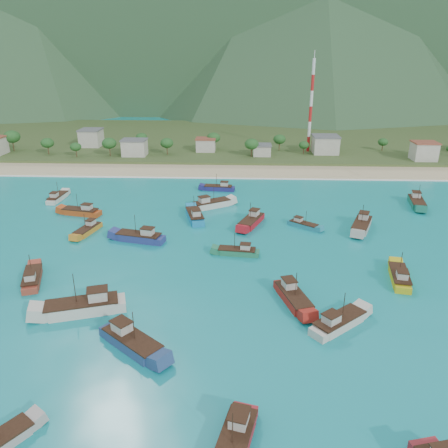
{
  "coord_description": "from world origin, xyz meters",
  "views": [
    {
      "loc": [
        9.23,
        -78.44,
        41.14
      ],
      "look_at": [
        5.23,
        18.0,
        3.0
      ],
      "focal_mm": 35.0,
      "sensor_mm": 36.0,
      "label": 1
    }
  ],
  "objects_px": {
    "boat_5": "(362,225)",
    "boat_24": "(32,279)",
    "boat_17": "(84,307)",
    "boat_27": "(58,198)",
    "boat_7": "(81,212)",
    "boat_26": "(399,277)",
    "boat_4": "(303,225)",
    "boat_11": "(140,238)",
    "boat_18": "(339,323)",
    "boat_10": "(195,216)",
    "boat_0": "(211,204)",
    "boat_29": "(417,203)",
    "boat_6": "(293,298)",
    "radio_tower": "(311,106)",
    "boat_9": "(238,252)",
    "boat_22": "(131,342)",
    "boat_1": "(234,444)",
    "boat_2": "(219,188)",
    "boat_15": "(88,230)",
    "boat_16": "(251,222)"
  },
  "relations": [
    {
      "from": "boat_4",
      "to": "boat_22",
      "type": "bearing_deg",
      "value": 4.96
    },
    {
      "from": "boat_4",
      "to": "boat_22",
      "type": "relative_size",
      "value": 0.7
    },
    {
      "from": "boat_5",
      "to": "boat_9",
      "type": "distance_m",
      "value": 34.68
    },
    {
      "from": "boat_5",
      "to": "boat_24",
      "type": "bearing_deg",
      "value": 45.84
    },
    {
      "from": "boat_22",
      "to": "boat_29",
      "type": "distance_m",
      "value": 94.78
    },
    {
      "from": "boat_1",
      "to": "boat_17",
      "type": "distance_m",
      "value": 36.9
    },
    {
      "from": "boat_7",
      "to": "boat_24",
      "type": "distance_m",
      "value": 37.29
    },
    {
      "from": "boat_16",
      "to": "boat_18",
      "type": "relative_size",
      "value": 1.12
    },
    {
      "from": "boat_0",
      "to": "boat_27",
      "type": "distance_m",
      "value": 46.38
    },
    {
      "from": "boat_1",
      "to": "boat_2",
      "type": "bearing_deg",
      "value": -71.96
    },
    {
      "from": "boat_7",
      "to": "boat_11",
      "type": "distance_m",
      "value": 26.0
    },
    {
      "from": "boat_15",
      "to": "boat_26",
      "type": "distance_m",
      "value": 71.31
    },
    {
      "from": "boat_11",
      "to": "boat_27",
      "type": "distance_m",
      "value": 42.55
    },
    {
      "from": "boat_7",
      "to": "boat_6",
      "type": "bearing_deg",
      "value": -116.64
    },
    {
      "from": "boat_18",
      "to": "boat_24",
      "type": "xyz_separation_m",
      "value": [
        -55.67,
        12.43,
        -0.1
      ]
    },
    {
      "from": "boat_4",
      "to": "boat_29",
      "type": "xyz_separation_m",
      "value": [
        34.67,
        18.15,
        0.37
      ]
    },
    {
      "from": "boat_4",
      "to": "boat_15",
      "type": "relative_size",
      "value": 0.81
    },
    {
      "from": "boat_16",
      "to": "boat_18",
      "type": "distance_m",
      "value": 46.14
    },
    {
      "from": "boat_4",
      "to": "boat_11",
      "type": "bearing_deg",
      "value": -37.59
    },
    {
      "from": "boat_11",
      "to": "boat_4",
      "type": "bearing_deg",
      "value": -61.83
    },
    {
      "from": "boat_15",
      "to": "boat_16",
      "type": "distance_m",
      "value": 40.66
    },
    {
      "from": "boat_1",
      "to": "boat_10",
      "type": "xyz_separation_m",
      "value": [
        -11.78,
        71.16,
        0.06
      ]
    },
    {
      "from": "boat_4",
      "to": "boat_5",
      "type": "distance_m",
      "value": 14.39
    },
    {
      "from": "boat_7",
      "to": "boat_26",
      "type": "height_order",
      "value": "boat_7"
    },
    {
      "from": "radio_tower",
      "to": "boat_4",
      "type": "distance_m",
      "value": 86.85
    },
    {
      "from": "boat_7",
      "to": "boat_17",
      "type": "height_order",
      "value": "boat_17"
    },
    {
      "from": "boat_18",
      "to": "boat_26",
      "type": "height_order",
      "value": "boat_18"
    },
    {
      "from": "boat_9",
      "to": "boat_11",
      "type": "xyz_separation_m",
      "value": [
        -22.94,
        6.38,
        0.27
      ]
    },
    {
      "from": "boat_2",
      "to": "boat_4",
      "type": "xyz_separation_m",
      "value": [
        22.93,
        -30.57,
        -0.18
      ]
    },
    {
      "from": "boat_16",
      "to": "boat_6",
      "type": "bearing_deg",
      "value": 122.15
    },
    {
      "from": "boat_11",
      "to": "boat_24",
      "type": "distance_m",
      "value": 25.98
    },
    {
      "from": "boat_27",
      "to": "boat_7",
      "type": "bearing_deg",
      "value": -44.11
    },
    {
      "from": "boat_7",
      "to": "boat_29",
      "type": "relative_size",
      "value": 0.93
    },
    {
      "from": "boat_0",
      "to": "boat_29",
      "type": "height_order",
      "value": "boat_0"
    },
    {
      "from": "boat_10",
      "to": "boat_27",
      "type": "height_order",
      "value": "boat_10"
    },
    {
      "from": "boat_22",
      "to": "boat_24",
      "type": "distance_m",
      "value": 30.34
    },
    {
      "from": "boat_5",
      "to": "boat_24",
      "type": "height_order",
      "value": "boat_5"
    },
    {
      "from": "boat_4",
      "to": "boat_24",
      "type": "xyz_separation_m",
      "value": [
        -55.51,
        -30.59,
        0.19
      ]
    },
    {
      "from": "boat_6",
      "to": "radio_tower",
      "type": "bearing_deg",
      "value": -116.16
    },
    {
      "from": "boat_9",
      "to": "boat_27",
      "type": "relative_size",
      "value": 0.94
    },
    {
      "from": "boat_11",
      "to": "boat_15",
      "type": "xyz_separation_m",
      "value": [
        -13.84,
        4.44,
        -0.25
      ]
    },
    {
      "from": "boat_17",
      "to": "boat_27",
      "type": "height_order",
      "value": "boat_17"
    },
    {
      "from": "boat_1",
      "to": "boat_26",
      "type": "height_order",
      "value": "boat_1"
    },
    {
      "from": "boat_26",
      "to": "boat_22",
      "type": "bearing_deg",
      "value": -144.18
    },
    {
      "from": "boat_0",
      "to": "boat_26",
      "type": "xyz_separation_m",
      "value": [
        39.24,
        -41.1,
        -0.16
      ]
    },
    {
      "from": "boat_4",
      "to": "boat_11",
      "type": "xyz_separation_m",
      "value": [
        -39.24,
        -10.34,
        0.37
      ]
    },
    {
      "from": "radio_tower",
      "to": "boat_4",
      "type": "relative_size",
      "value": 4.73
    },
    {
      "from": "boat_11",
      "to": "boat_22",
      "type": "bearing_deg",
      "value": -155.74
    },
    {
      "from": "boat_6",
      "to": "boat_24",
      "type": "bearing_deg",
      "value": -23.02
    },
    {
      "from": "boat_4",
      "to": "boat_10",
      "type": "relative_size",
      "value": 0.67
    }
  ]
}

